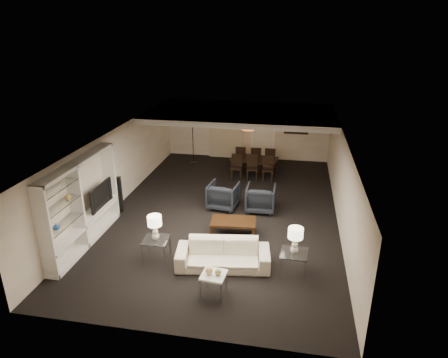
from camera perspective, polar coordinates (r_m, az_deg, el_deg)
floor at (r=12.75m, az=0.00°, el=-4.61°), size 11.00×11.00×0.00m
ceiling at (r=11.86m, az=0.00°, el=6.31°), size 7.00×11.00×0.02m
wall_back at (r=17.44m, az=3.29°, el=6.99°), size 7.00×0.02×2.50m
wall_front at (r=7.51m, az=-7.85°, el=-14.20°), size 7.00×0.02×2.50m
wall_left at (r=13.29m, az=-15.01°, el=1.60°), size 0.02×11.00×2.50m
wall_right at (r=12.16m, az=16.45°, el=-0.43°), size 0.02×11.00×2.50m
ceiling_soffit at (r=15.24m, az=2.41°, el=9.33°), size 7.00×4.00×0.20m
curtains at (r=17.50m, az=0.31°, el=6.91°), size 1.50×0.12×2.40m
door at (r=17.39m, az=5.57°, el=6.20°), size 0.90×0.05×2.10m
painting at (r=17.20m, az=10.31°, el=7.51°), size 0.95×0.04×0.65m
media_unit at (r=11.11m, az=-19.62°, el=-3.34°), size 0.38×3.40×2.35m
pendant_light at (r=15.31m, az=3.50°, el=7.52°), size 0.52×0.52×0.24m
sofa at (r=9.89m, az=-0.15°, el=-10.74°), size 2.37×1.19×0.66m
coffee_table at (r=11.31m, az=1.35°, el=-6.95°), size 1.30×0.82×0.45m
armchair_left at (r=12.82m, az=-0.09°, el=-2.37°), size 1.01×1.03×0.84m
armchair_right at (r=12.67m, az=5.26°, el=-2.76°), size 0.90×0.93×0.84m
side_table_left at (r=10.31m, az=-9.62°, el=-9.88°), size 0.66×0.66×0.58m
side_table_right at (r=9.79m, az=9.89°, el=-11.75°), size 0.66×0.66×0.58m
table_lamp_left at (r=10.01m, az=-9.83°, el=-6.88°), size 0.37×0.37×0.64m
table_lamp_right at (r=9.48m, az=10.12°, el=-8.65°), size 0.36×0.36×0.64m
marble_table at (r=9.04m, az=-1.47°, el=-14.79°), size 0.56×0.56×0.52m
gold_gourd_a at (r=8.86m, az=-2.14°, el=-12.93°), size 0.17×0.17×0.17m
gold_gourd_b at (r=8.83m, az=-0.84°, el=-13.12°), size 0.15×0.15×0.15m
television at (r=11.75m, az=-17.63°, el=-2.20°), size 1.18×0.15×0.68m
vase_blue at (r=10.21m, az=-22.87°, el=-6.26°), size 0.16×0.16×0.17m
vase_amber at (r=10.49m, az=-21.43°, el=-2.32°), size 0.15×0.15×0.15m
floor_speaker at (r=12.89m, az=-14.65°, el=-2.16°), size 0.15×0.15×1.18m
dining_table at (r=15.77m, az=4.30°, el=1.83°), size 1.91×1.23×0.63m
chair_nl at (r=15.18m, az=1.79°, el=1.70°), size 0.45×0.45×0.93m
chair_nm at (r=15.11m, az=4.04°, el=1.56°), size 0.48×0.48×0.93m
chair_nr at (r=15.06m, az=6.30°, el=1.41°), size 0.43×0.43×0.93m
chair_fl at (r=16.40m, az=2.48°, el=3.21°), size 0.43×0.43×0.93m
chair_fm at (r=16.34m, az=4.57°, el=3.08°), size 0.47×0.47×0.93m
chair_fr at (r=16.29m, az=6.67°, el=2.95°), size 0.47×0.47×0.93m
floor_lamp at (r=16.85m, az=-4.46°, el=5.28°), size 0.33×0.33×1.84m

